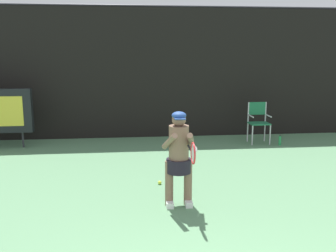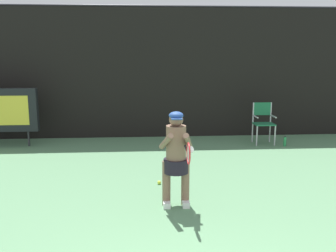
{
  "view_description": "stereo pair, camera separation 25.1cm",
  "coord_description": "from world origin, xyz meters",
  "px_view_note": "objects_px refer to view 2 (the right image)",
  "views": [
    {
      "loc": [
        -0.68,
        -2.3,
        2.39
      ],
      "look_at": [
        0.06,
        4.61,
        1.05
      ],
      "focal_mm": 40.96,
      "sensor_mm": 36.0,
      "label": 1
    },
    {
      "loc": [
        -0.43,
        -2.32,
        2.39
      ],
      "look_at": [
        0.06,
        4.61,
        1.05
      ],
      "focal_mm": 40.96,
      "sensor_mm": 36.0,
      "label": 2
    }
  ],
  "objects_px": {
    "tennis_player": "(176,155)",
    "tennis_racket": "(188,153)",
    "tennis_ball_spare": "(159,182)",
    "water_bottle": "(285,141)",
    "umpire_chair": "(263,120)"
  },
  "relations": [
    {
      "from": "tennis_player",
      "to": "tennis_racket",
      "type": "relative_size",
      "value": 2.5
    },
    {
      "from": "umpire_chair",
      "to": "tennis_ball_spare",
      "type": "bearing_deg",
      "value": -133.63
    },
    {
      "from": "umpire_chair",
      "to": "water_bottle",
      "type": "relative_size",
      "value": 4.08
    },
    {
      "from": "tennis_player",
      "to": "tennis_racket",
      "type": "height_order",
      "value": "tennis_player"
    },
    {
      "from": "umpire_chair",
      "to": "tennis_ball_spare",
      "type": "relative_size",
      "value": 15.88
    },
    {
      "from": "water_bottle",
      "to": "tennis_player",
      "type": "distance_m",
      "value": 4.91
    },
    {
      "from": "water_bottle",
      "to": "tennis_player",
      "type": "relative_size",
      "value": 0.18
    },
    {
      "from": "water_bottle",
      "to": "tennis_ball_spare",
      "type": "distance_m",
      "value": 4.33
    },
    {
      "from": "water_bottle",
      "to": "tennis_racket",
      "type": "xyz_separation_m",
      "value": [
        -3.05,
        -4.27,
        0.88
      ]
    },
    {
      "from": "water_bottle",
      "to": "tennis_racket",
      "type": "height_order",
      "value": "tennis_racket"
    },
    {
      "from": "tennis_player",
      "to": "tennis_ball_spare",
      "type": "bearing_deg",
      "value": 102.43
    },
    {
      "from": "umpire_chair",
      "to": "water_bottle",
      "type": "distance_m",
      "value": 0.78
    },
    {
      "from": "tennis_player",
      "to": "water_bottle",
      "type": "bearing_deg",
      "value": 49.33
    },
    {
      "from": "tennis_ball_spare",
      "to": "tennis_racket",
      "type": "bearing_deg",
      "value": -77.94
    },
    {
      "from": "tennis_racket",
      "to": "tennis_ball_spare",
      "type": "distance_m",
      "value": 1.88
    }
  ]
}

